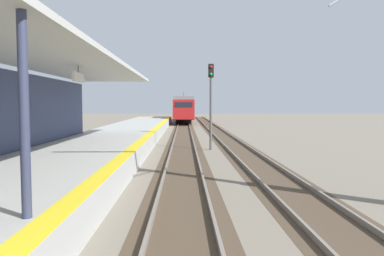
{
  "coord_description": "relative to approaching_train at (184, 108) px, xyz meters",
  "views": [
    {
      "loc": [
        1.93,
        -1.27,
        2.76
      ],
      "look_at": [
        2.16,
        9.12,
        2.1
      ],
      "focal_mm": 34.53,
      "sensor_mm": 36.0,
      "label": 1
    }
  ],
  "objects": [
    {
      "name": "station_platform",
      "position": [
        -4.4,
        -40.07,
        -1.73
      ],
      "size": [
        5.0,
        80.0,
        0.91
      ],
      "color": "#A8A8A3",
      "rests_on": "ground"
    },
    {
      "name": "track_pair_nearest_platform",
      "position": [
        -0.0,
        -36.07,
        -2.13
      ],
      "size": [
        2.34,
        120.0,
        0.16
      ],
      "color": "#4C3D2D",
      "rests_on": "ground"
    },
    {
      "name": "track_pair_middle",
      "position": [
        3.4,
        -36.07,
        -2.13
      ],
      "size": [
        2.34,
        120.0,
        0.16
      ],
      "color": "#4C3D2D",
      "rests_on": "ground"
    },
    {
      "name": "approaching_train",
      "position": [
        0.0,
        0.0,
        0.0
      ],
      "size": [
        2.93,
        19.6,
        4.76
      ],
      "color": "maroon",
      "rests_on": "ground"
    },
    {
      "name": "rail_signal_post",
      "position": [
        1.67,
        -34.96,
        1.02
      ],
      "size": [
        0.32,
        0.34,
        5.2
      ],
      "color": "#4C4C4C",
      "rests_on": "ground"
    }
  ]
}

